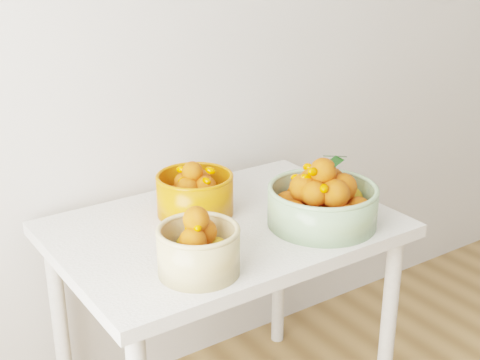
# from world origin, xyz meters

# --- Properties ---
(table) EXTENTS (1.00, 0.70, 0.75)m
(table) POSITION_xyz_m (-0.40, 1.60, 0.65)
(table) COLOR silver
(table) RESTS_ON ground
(bowl_cream) EXTENTS (0.28, 0.28, 0.18)m
(bowl_cream) POSITION_xyz_m (-0.61, 1.39, 0.82)
(bowl_cream) COLOR tan
(bowl_cream) RESTS_ON table
(bowl_green) EXTENTS (0.33, 0.33, 0.21)m
(bowl_green) POSITION_xyz_m (-0.16, 1.43, 0.82)
(bowl_green) COLOR #84A979
(bowl_green) RESTS_ON table
(bowl_orange) EXTENTS (0.29, 0.29, 0.17)m
(bowl_orange) POSITION_xyz_m (-0.43, 1.71, 0.82)
(bowl_orange) COLOR #CF5B0A
(bowl_orange) RESTS_ON table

